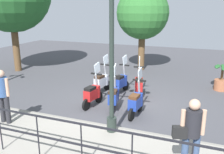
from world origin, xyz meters
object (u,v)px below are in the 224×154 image
scooter_near_0 (136,102)px  scooter_near_2 (93,93)px  tree_distant (143,13)px  scooter_far_0 (139,85)px  scooter_far_1 (121,82)px  potted_palm (221,80)px  scooter_far_2 (102,81)px  pedestrian_distant (3,92)px  lamp_post_near (112,64)px  pedestrian_with_bag (191,131)px  scooter_near_1 (114,96)px

scooter_near_0 → scooter_near_2: size_ratio=1.00×
tree_distant → scooter_far_0: size_ratio=2.94×
scooter_near_0 → scooter_near_2: bearing=86.1°
scooter_near_2 → scooter_far_1: size_ratio=1.00×
potted_palm → scooter_far_2: 5.07m
pedestrian_distant → scooter_far_1: (4.06, -2.16, -0.60)m
lamp_post_near → potted_palm: bearing=-28.7°
potted_palm → scooter_far_1: bearing=116.3°
scooter_near_0 → scooter_far_1: size_ratio=1.00×
tree_distant → potted_palm: bearing=-119.3°
scooter_near_2 → scooter_far_0: same height
scooter_far_1 → scooter_far_2: size_ratio=1.00×
scooter_near_2 → scooter_far_0: bearing=-30.5°
scooter_far_1 → tree_distant: bearing=13.3°
potted_palm → pedestrian_distant: bearing=134.7°
pedestrian_distant → pedestrian_with_bag: bearing=89.5°
potted_palm → scooter_near_0: size_ratio=0.69×
scooter_near_0 → scooter_near_1: size_ratio=1.00×
pedestrian_distant → tree_distant: 8.71m
scooter_far_1 → scooter_far_2: (-0.22, 0.76, 0.00)m
pedestrian_with_bag → scooter_near_0: bearing=15.9°
pedestrian_with_bag → pedestrian_distant: (0.44, 5.19, 0.00)m
scooter_far_0 → scooter_near_0: bearing=176.6°
scooter_near_2 → scooter_far_2: bearing=18.8°
scooter_near_0 → scooter_far_2: bearing=52.5°
scooter_near_0 → scooter_far_2: same height
pedestrian_distant → scooter_far_0: pedestrian_distant is taller
lamp_post_near → pedestrian_distant: (-0.63, 3.09, -0.96)m
pedestrian_distant → potted_palm: (5.96, -6.01, -0.63)m
tree_distant → scooter_near_1: bearing=-174.4°
tree_distant → scooter_far_0: bearing=-166.4°
potted_palm → scooter_far_0: bearing=123.1°
scooter_near_0 → scooter_near_2: 1.67m
potted_palm → scooter_near_1: bearing=135.8°
pedestrian_with_bag → scooter_far_2: pedestrian_with_bag is taller
pedestrian_with_bag → scooter_near_0: 3.22m
lamp_post_near → scooter_near_0: (1.51, -0.25, -1.56)m
scooter_near_1 → scooter_near_0: bearing=-115.4°
pedestrian_with_bag → pedestrian_distant: bearing=65.5°
pedestrian_with_bag → potted_palm: (6.40, -0.82, -0.63)m
scooter_far_2 → pedestrian_with_bag: bearing=-128.1°
scooter_near_1 → scooter_far_1: (1.71, 0.33, 0.00)m
scooter_near_2 → scooter_far_1: same height
pedestrian_with_bag → scooter_near_0: pedestrian_with_bag is taller
pedestrian_with_bag → scooter_far_1: (4.50, 3.03, -0.60)m
lamp_post_near → scooter_far_0: lamp_post_near is taller
scooter_near_1 → scooter_near_2: 0.80m
scooter_near_1 → scooter_far_1: same height
pedestrian_with_bag → tree_distant: size_ratio=0.35×
lamp_post_near → pedestrian_with_bag: 2.54m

